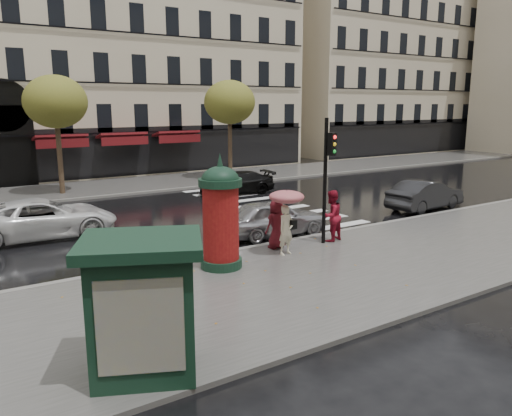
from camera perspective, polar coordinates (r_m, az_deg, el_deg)
ground at (r=14.75m, az=2.10°, el=-8.29°), size 160.00×160.00×0.00m
near_sidewalk at (r=14.35m, az=3.27°, el=-8.63°), size 90.00×7.00×0.12m
far_sidewalk at (r=31.74m, az=-18.07°, el=2.13°), size 90.00×6.00×0.12m
near_kerb at (r=17.14m, az=-3.70°, el=-5.17°), size 90.00×0.25×0.14m
far_kerb at (r=28.89m, az=-16.50°, el=1.34°), size 90.00×0.25×0.14m
zebra_crossing at (r=25.67m, az=0.71°, el=0.42°), size 3.60×11.75×0.01m
bldg_far_corner at (r=44.07m, az=-15.11°, el=19.54°), size 26.00×14.00×22.90m
bldg_far_right at (r=59.25m, az=12.92°, el=17.54°), size 24.00×14.00×22.90m
tree_far_left at (r=29.92m, az=-21.95°, el=11.15°), size 3.40×3.40×6.64m
tree_far_right at (r=33.89m, az=-3.03°, el=11.94°), size 3.40×3.40×6.64m
woman_umbrella at (r=16.47m, az=3.50°, el=-0.37°), size 1.17×1.17×2.24m
woman_red at (r=18.42m, az=8.60°, el=-0.89°), size 1.05×0.89×1.89m
man_burgundy at (r=17.33m, az=2.35°, el=-1.85°), size 0.89×0.62×1.72m
morris_column at (r=15.14m, az=-4.06°, el=-0.63°), size 1.31×1.31×3.54m
traffic_light at (r=17.77m, az=8.16°, el=4.47°), size 0.32×0.44×4.48m
newsstand at (r=9.52m, az=-12.75°, el=-10.75°), size 2.72×2.55×2.60m
car_silver at (r=19.46m, az=2.00°, el=-1.11°), size 4.39×2.14×1.44m
car_darkgrey at (r=25.68m, az=18.79°, el=1.43°), size 4.54×1.91×1.46m
car_white at (r=20.85m, az=-23.16°, el=-1.09°), size 5.61×2.86×1.52m
car_black at (r=28.63m, az=-2.22°, el=2.88°), size 4.54×2.21×1.27m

